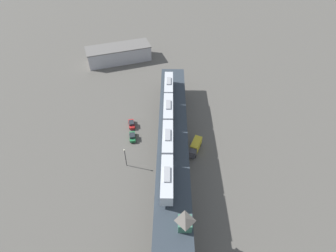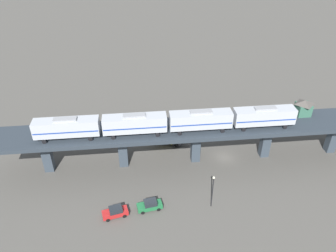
{
  "view_description": "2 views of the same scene",
  "coord_description": "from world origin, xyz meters",
  "px_view_note": "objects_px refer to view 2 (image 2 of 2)",
  "views": [
    {
      "loc": [
        -11.4,
        -40.47,
        60.45
      ],
      "look_at": [
        1.8,
        12.36,
        9.84
      ],
      "focal_mm": 28.0,
      "sensor_mm": 36.0,
      "label": 1
    },
    {
      "loc": [
        -47.37,
        31.11,
        43.96
      ],
      "look_at": [
        1.8,
        12.36,
        9.84
      ],
      "focal_mm": 35.0,
      "sensor_mm": 36.0,
      "label": 2
    }
  ],
  "objects_px": {
    "street_car_green": "(150,205)",
    "signal_hut": "(304,107)",
    "subway_train": "(168,121)",
    "street_lamp": "(213,189)",
    "street_car_red": "(115,212)",
    "delivery_truck": "(166,136)"
  },
  "relations": [
    {
      "from": "signal_hut",
      "to": "delivery_truck",
      "type": "xyz_separation_m",
      "value": [
        11.57,
        26.44,
        -8.38
      ]
    },
    {
      "from": "delivery_truck",
      "to": "subway_train",
      "type": "bearing_deg",
      "value": 162.44
    },
    {
      "from": "subway_train",
      "to": "street_car_red",
      "type": "relative_size",
      "value": 10.93
    },
    {
      "from": "street_lamp",
      "to": "street_car_green",
      "type": "bearing_deg",
      "value": 72.74
    },
    {
      "from": "subway_train",
      "to": "street_car_green",
      "type": "xyz_separation_m",
      "value": [
        -9.96,
        7.23,
        -9.94
      ]
    },
    {
      "from": "subway_train",
      "to": "street_car_red",
      "type": "bearing_deg",
      "value": 125.14
    },
    {
      "from": "subway_train",
      "to": "street_lamp",
      "type": "xyz_separation_m",
      "value": [
        -13.21,
        -3.22,
        -6.77
      ]
    },
    {
      "from": "subway_train",
      "to": "signal_hut",
      "type": "bearing_deg",
      "value": -97.25
    },
    {
      "from": "street_car_green",
      "to": "signal_hut",
      "type": "bearing_deg",
      "value": -80.15
    },
    {
      "from": "street_car_red",
      "to": "street_lamp",
      "type": "xyz_separation_m",
      "value": [
        -3.86,
        -16.5,
        3.17
      ]
    },
    {
      "from": "signal_hut",
      "to": "delivery_truck",
      "type": "distance_m",
      "value": 30.05
    },
    {
      "from": "street_car_red",
      "to": "delivery_truck",
      "type": "distance_m",
      "value": 23.38
    },
    {
      "from": "street_car_red",
      "to": "subway_train",
      "type": "bearing_deg",
      "value": -54.86
    },
    {
      "from": "street_car_green",
      "to": "street_car_red",
      "type": "bearing_deg",
      "value": 84.23
    },
    {
      "from": "subway_train",
      "to": "street_car_green",
      "type": "distance_m",
      "value": 15.82
    },
    {
      "from": "street_lamp",
      "to": "street_car_red",
      "type": "bearing_deg",
      "value": 76.84
    },
    {
      "from": "street_car_green",
      "to": "street_lamp",
      "type": "bearing_deg",
      "value": -107.26
    },
    {
      "from": "delivery_truck",
      "to": "street_lamp",
      "type": "relative_size",
      "value": 1.03
    },
    {
      "from": "street_car_red",
      "to": "delivery_truck",
      "type": "bearing_deg",
      "value": -42.47
    },
    {
      "from": "signal_hut",
      "to": "subway_train",
      "type": "bearing_deg",
      "value": 82.75
    },
    {
      "from": "subway_train",
      "to": "street_car_red",
      "type": "xyz_separation_m",
      "value": [
        -9.35,
        13.28,
        -9.94
      ]
    },
    {
      "from": "delivery_truck",
      "to": "street_lamp",
      "type": "bearing_deg",
      "value": -178.03
    }
  ]
}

